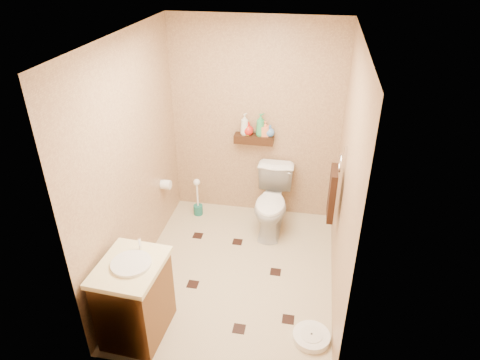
# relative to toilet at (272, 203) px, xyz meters

# --- Properties ---
(ground) EXTENTS (2.50, 2.50, 0.00)m
(ground) POSITION_rel_toilet_xyz_m (-0.28, -0.83, -0.38)
(ground) COLOR #C7B892
(ground) RESTS_ON ground
(wall_back) EXTENTS (2.00, 0.04, 2.40)m
(wall_back) POSITION_rel_toilet_xyz_m (-0.28, 0.42, 0.82)
(wall_back) COLOR tan
(wall_back) RESTS_ON ground
(wall_front) EXTENTS (2.00, 0.04, 2.40)m
(wall_front) POSITION_rel_toilet_xyz_m (-0.28, -2.08, 0.82)
(wall_front) COLOR tan
(wall_front) RESTS_ON ground
(wall_left) EXTENTS (0.04, 2.50, 2.40)m
(wall_left) POSITION_rel_toilet_xyz_m (-1.28, -0.83, 0.82)
(wall_left) COLOR tan
(wall_left) RESTS_ON ground
(wall_right) EXTENTS (0.04, 2.50, 2.40)m
(wall_right) POSITION_rel_toilet_xyz_m (0.72, -0.83, 0.82)
(wall_right) COLOR tan
(wall_right) RESTS_ON ground
(ceiling) EXTENTS (2.00, 2.50, 0.02)m
(ceiling) POSITION_rel_toilet_xyz_m (-0.28, -0.83, 2.02)
(ceiling) COLOR silver
(ceiling) RESTS_ON wall_back
(wall_shelf) EXTENTS (0.46, 0.14, 0.10)m
(wall_shelf) POSITION_rel_toilet_xyz_m (-0.28, 0.34, 0.64)
(wall_shelf) COLOR #3B2110
(wall_shelf) RESTS_ON wall_back
(floor_accents) EXTENTS (1.27, 1.39, 0.01)m
(floor_accents) POSITION_rel_toilet_xyz_m (-0.25, -0.90, -0.38)
(floor_accents) COLOR black
(floor_accents) RESTS_ON ground
(toilet) EXTENTS (0.43, 0.75, 0.76)m
(toilet) POSITION_rel_toilet_xyz_m (0.00, 0.00, 0.00)
(toilet) COLOR white
(toilet) RESTS_ON ground
(vanity) EXTENTS (0.55, 0.65, 0.88)m
(vanity) POSITION_rel_toilet_xyz_m (-0.98, -1.74, 0.01)
(vanity) COLOR brown
(vanity) RESTS_ON ground
(bathroom_scale) EXTENTS (0.41, 0.41, 0.07)m
(bathroom_scale) POSITION_rel_toilet_xyz_m (0.54, -1.57, -0.35)
(bathroom_scale) COLOR white
(bathroom_scale) RESTS_ON ground
(toilet_brush) EXTENTS (0.12, 0.12, 0.51)m
(toilet_brush) POSITION_rel_toilet_xyz_m (-0.95, 0.16, -0.20)
(toilet_brush) COLOR #1B6C5F
(toilet_brush) RESTS_ON ground
(towel_ring) EXTENTS (0.12, 0.30, 0.76)m
(towel_ring) POSITION_rel_toilet_xyz_m (0.63, -0.58, 0.57)
(towel_ring) COLOR silver
(towel_ring) RESTS_ON wall_right
(toilet_paper) EXTENTS (0.12, 0.11, 0.12)m
(toilet_paper) POSITION_rel_toilet_xyz_m (-1.22, -0.18, 0.22)
(toilet_paper) COLOR white
(toilet_paper) RESTS_ON wall_left
(bottle_a) EXTENTS (0.13, 0.13, 0.25)m
(bottle_a) POSITION_rel_toilet_xyz_m (-0.39, 0.34, 0.82)
(bottle_a) COLOR silver
(bottle_a) RESTS_ON wall_shelf
(bottle_b) EXTENTS (0.08, 0.08, 0.15)m
(bottle_b) POSITION_rel_toilet_xyz_m (-0.36, 0.34, 0.77)
(bottle_b) COLOR #CED72D
(bottle_b) RESTS_ON wall_shelf
(bottle_c) EXTENTS (0.16, 0.16, 0.16)m
(bottle_c) POSITION_rel_toilet_xyz_m (-0.35, 0.34, 0.77)
(bottle_c) COLOR red
(bottle_c) RESTS_ON wall_shelf
(bottle_d) EXTENTS (0.14, 0.14, 0.27)m
(bottle_d) POSITION_rel_toilet_xyz_m (-0.21, 0.34, 0.82)
(bottle_d) COLOR #339B5A
(bottle_d) RESTS_ON wall_shelf
(bottle_e) EXTENTS (0.09, 0.09, 0.18)m
(bottle_e) POSITION_rel_toilet_xyz_m (-0.15, 0.34, 0.78)
(bottle_e) COLOR #ED804F
(bottle_e) RESTS_ON wall_shelf
(bottle_f) EXTENTS (0.12, 0.12, 0.14)m
(bottle_f) POSITION_rel_toilet_xyz_m (-0.09, 0.34, 0.76)
(bottle_f) COLOR #4C7CBE
(bottle_f) RESTS_ON wall_shelf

